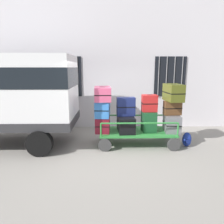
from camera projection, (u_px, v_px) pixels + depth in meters
name	position (u px, v px, depth m)	size (l,w,h in m)	color
ground_plane	(114.00, 147.00, 6.35)	(40.00, 40.00, 0.00)	gray
building_wall	(113.00, 63.00, 8.17)	(12.00, 0.38, 5.00)	silver
luggage_cart	(137.00, 133.00, 6.53)	(2.34, 1.21, 0.42)	#2D8438
cart_railing	(137.00, 120.00, 6.45)	(2.23, 1.07, 0.40)	#2D8438
suitcase_left_bottom	(103.00, 124.00, 6.47)	(0.45, 0.74, 0.46)	maroon
suitcase_left_middle	(103.00, 109.00, 6.38)	(0.47, 0.77, 0.49)	#3372C6
suitcase_left_top	(103.00, 94.00, 6.29)	(0.52, 0.86, 0.41)	#CC4C72
suitcase_midleft_bottom	(126.00, 124.00, 6.44)	(0.53, 0.88, 0.48)	black
suitcase_midleft_middle	(126.00, 107.00, 6.38)	(0.57, 0.32, 0.57)	navy
suitcase_center_bottom	(149.00, 121.00, 6.45)	(0.44, 0.46, 0.62)	#194C28
suitcase_center_middle	(149.00, 103.00, 6.34)	(0.46, 0.33, 0.51)	#B21E1E
suitcase_midright_bottom	(172.00, 123.00, 6.45)	(0.51, 0.74, 0.51)	slate
suitcase_midright_middle	(172.00, 108.00, 6.38)	(0.54, 0.30, 0.42)	brown
suitcase_midright_top	(173.00, 93.00, 6.28)	(0.49, 0.78, 0.51)	#4C5119
backpack	(187.00, 140.00, 6.36)	(0.27, 0.22, 0.44)	navy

